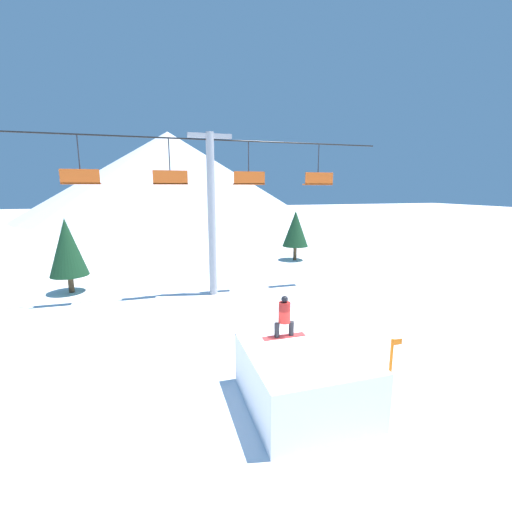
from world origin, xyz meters
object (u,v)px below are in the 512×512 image
(pine_tree_near, at_px, (67,247))
(snowboarder, at_px, (284,317))
(trail_marker, at_px, (392,357))
(snow_ramp, at_px, (304,378))

(pine_tree_near, bearing_deg, snowboarder, -56.33)
(snowboarder, relative_size, trail_marker, 0.97)
(snow_ramp, height_order, trail_marker, snow_ramp)
(snow_ramp, relative_size, pine_tree_near, 0.79)
(snowboarder, bearing_deg, trail_marker, -9.46)
(pine_tree_near, height_order, trail_marker, pine_tree_near)
(snow_ramp, distance_m, snowboarder, 1.81)
(snow_ramp, height_order, pine_tree_near, pine_tree_near)
(snow_ramp, xyz_separation_m, snowboarder, (-0.22, 1.01, 1.48))
(snow_ramp, bearing_deg, pine_tree_near, 122.35)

